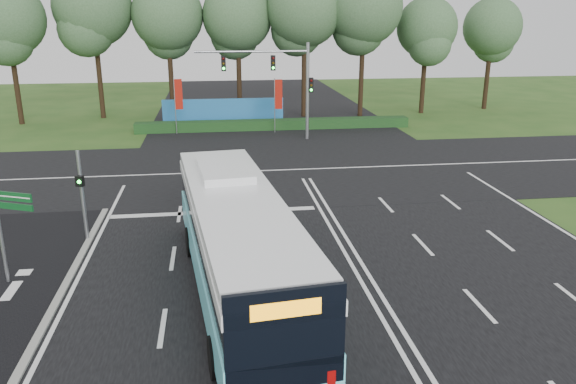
% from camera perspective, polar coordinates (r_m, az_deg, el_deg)
% --- Properties ---
extents(ground, '(120.00, 120.00, 0.00)m').
position_cam_1_polar(ground, '(22.39, 5.57, -5.88)').
color(ground, '#284D19').
rests_on(ground, ground).
extents(road_main, '(20.00, 120.00, 0.04)m').
position_cam_1_polar(road_main, '(22.38, 5.57, -5.83)').
color(road_main, black).
rests_on(road_main, ground).
extents(road_cross, '(120.00, 14.00, 0.05)m').
position_cam_1_polar(road_cross, '(33.53, 0.96, 2.27)').
color(road_cross, black).
rests_on(road_cross, ground).
extents(kerb_strip, '(0.25, 18.00, 0.12)m').
position_cam_1_polar(kerb_strip, '(19.83, -22.45, -10.29)').
color(kerb_strip, gray).
rests_on(kerb_strip, ground).
extents(city_bus, '(4.14, 13.26, 3.74)m').
position_cam_1_polar(city_bus, '(18.12, -5.13, -5.22)').
color(city_bus, '#6CEAFB').
rests_on(city_bus, ground).
extents(pedestrian_signal, '(0.35, 0.43, 3.79)m').
position_cam_1_polar(pedestrian_signal, '(23.91, -20.20, -0.08)').
color(pedestrian_signal, gray).
rests_on(pedestrian_signal, ground).
extents(street_sign, '(1.41, 0.67, 3.90)m').
position_cam_1_polar(street_sign, '(20.87, -26.73, -2.29)').
color(street_sign, gray).
rests_on(street_sign, ground).
extents(banner_flag_left, '(0.63, 0.19, 4.31)m').
position_cam_1_polar(banner_flag_left, '(44.23, -11.14, 9.39)').
color(banner_flag_left, gray).
rests_on(banner_flag_left, ground).
extents(banner_flag_mid, '(0.63, 0.07, 4.24)m').
position_cam_1_polar(banner_flag_mid, '(43.84, -1.07, 9.59)').
color(banner_flag_mid, gray).
rests_on(banner_flag_mid, ground).
extents(traffic_light_gantry, '(8.41, 0.28, 7.00)m').
position_cam_1_polar(traffic_light_gantry, '(41.00, -0.51, 11.69)').
color(traffic_light_gantry, gray).
rests_on(traffic_light_gantry, ground).
extents(hedge, '(22.00, 1.20, 0.80)m').
position_cam_1_polar(hedge, '(45.53, -1.39, 6.85)').
color(hedge, '#143817').
rests_on(hedge, ground).
extents(blue_hoarding, '(10.00, 0.30, 2.20)m').
position_cam_1_polar(blue_hoarding, '(47.62, -6.57, 8.08)').
color(blue_hoarding, '#1D619E').
rests_on(blue_hoarding, ground).
extents(eucalyptus_row, '(48.37, 8.94, 12.82)m').
position_cam_1_polar(eucalyptus_row, '(50.99, -3.66, 17.55)').
color(eucalyptus_row, black).
rests_on(eucalyptus_row, ground).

